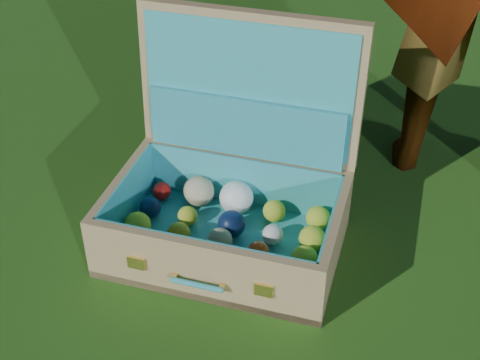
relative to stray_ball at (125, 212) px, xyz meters
name	(u,v)px	position (x,y,z in m)	size (l,w,h in m)	color
ground	(217,276)	(0.36, -0.06, -0.03)	(60.00, 60.00, 0.00)	#215114
stray_ball	(125,212)	(0.00, 0.00, 0.00)	(0.07, 0.07, 0.07)	teal
suitcase	(233,184)	(0.30, 0.12, 0.14)	(0.73, 0.62, 0.61)	tan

